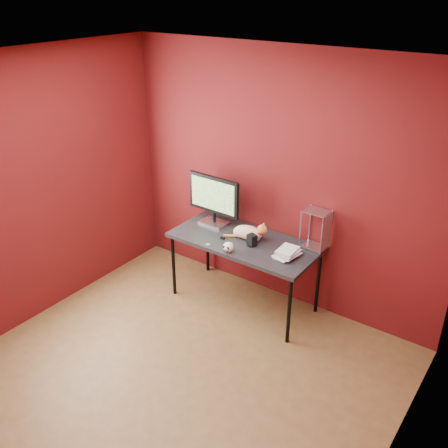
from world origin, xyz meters
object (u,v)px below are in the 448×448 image
Objects in this scene: book_stack at (284,211)px; speaker at (252,240)px; monitor at (214,198)px; skull_mug at (228,247)px; cat at (248,232)px; desk at (244,244)px.

speaker is at bearing -175.65° from book_stack.
monitor reaches higher than speaker.
book_stack is (0.43, 0.26, 0.39)m from skull_mug.
monitor reaches higher than cat.
speaker is 0.50m from book_stack.
monitor is (-0.47, 0.12, 0.35)m from desk.
cat is 0.14m from speaker.
skull_mug is (0.48, -0.41, -0.25)m from monitor.
monitor is 5.91× the size of skull_mug.
speaker is 0.13× the size of book_stack.
desk is 12.88× the size of speaker.
skull_mug is at bearing -39.65° from monitor.
skull_mug is 0.90× the size of speaker.
cat is 0.49× the size of book_stack.
monitor is at bearing 165.54° from desk.
cat is at bearing 170.68° from book_stack.
cat reaches higher than desk.
monitor is 1.42× the size of cat.
skull_mug is 0.64m from book_stack.
book_stack is (0.91, -0.15, 0.15)m from monitor.
monitor reaches higher than desk.
book_stack is (0.44, -0.03, 0.50)m from desk.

